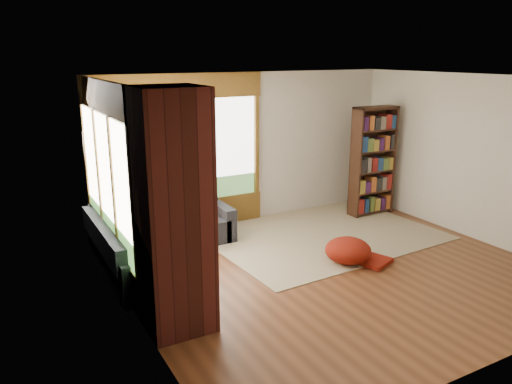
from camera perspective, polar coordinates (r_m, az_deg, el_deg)
name	(u,v)px	position (r m, az deg, el deg)	size (l,w,h in m)	color
floor	(333,269)	(7.10, 8.77, -8.73)	(5.50, 5.50, 0.00)	#572E18
ceiling	(341,78)	(6.48, 9.74, 12.71)	(5.50, 5.50, 0.00)	white
wall_back	(248,148)	(8.73, -0.91, 5.02)	(5.50, 0.04, 2.60)	silver
wall_front	(509,238)	(5.04, 26.97, -4.73)	(5.50, 0.04, 2.60)	silver
wall_left	(130,209)	(5.47, -14.15, -1.92)	(0.04, 5.00, 2.60)	silver
wall_right	(476,158)	(8.61, 23.86, 3.54)	(0.04, 5.00, 2.60)	silver
windows_back	(184,152)	(8.21, -8.25, 4.53)	(2.82, 0.10, 1.90)	brown
windows_left	(107,180)	(6.60, -16.67, 1.31)	(0.10, 2.62, 1.90)	brown
roller_blind	(93,139)	(7.32, -18.12, 5.77)	(0.03, 0.72, 0.90)	#67824B
brick_chimney	(173,213)	(5.25, -9.46, -2.41)	(0.70, 0.70, 2.60)	#471914
sectional_sofa	(157,235)	(7.55, -11.20, -4.87)	(2.20, 2.20, 0.80)	#222329
area_rug	(320,233)	(8.39, 7.27, -4.72)	(3.62, 2.77, 0.01)	beige
bookshelf	(373,161)	(9.34, 13.22, 3.42)	(0.85, 0.28, 1.99)	#391E13
pouf	(348,250)	(7.30, 10.48, -6.49)	(0.66, 0.66, 0.36)	maroon
dog_tan	(167,195)	(7.71, -10.13, -0.30)	(1.16, 1.00, 0.57)	brown
dog_brindle	(169,219)	(6.77, -9.94, -3.10)	(0.67, 0.90, 0.45)	black
throw_pillows	(160,203)	(7.47, -10.88, -1.24)	(1.98, 1.68, 0.45)	black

